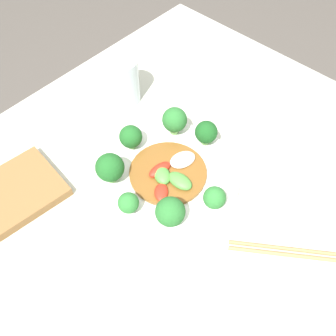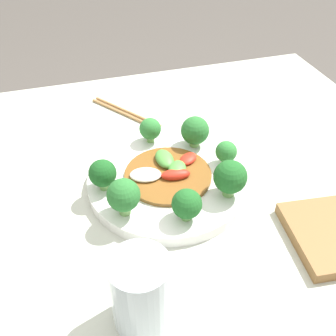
# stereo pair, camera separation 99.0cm
# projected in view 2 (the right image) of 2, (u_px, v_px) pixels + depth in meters

# --- Properties ---
(table) EXTENTS (1.05, 0.88, 0.72)m
(table) POSITION_uv_depth(u_px,v_px,m) (170.00, 288.00, 0.97)
(table) COLOR #B7BCAD
(table) RESTS_ON ground_plane
(plate) EXTENTS (0.29, 0.29, 0.02)m
(plate) POSITION_uv_depth(u_px,v_px,m) (168.00, 181.00, 0.72)
(plate) COLOR white
(plate) RESTS_ON table
(broccoli_east) EXTENTS (0.04, 0.04, 0.05)m
(broccoli_east) POSITION_uv_depth(u_px,v_px,m) (226.00, 152.00, 0.73)
(broccoli_east) COLOR #7AAD5B
(broccoli_east) RESTS_ON plate
(broccoli_southwest) EXTENTS (0.05, 0.05, 0.07)m
(broccoli_southwest) POSITION_uv_depth(u_px,v_px,m) (124.00, 196.00, 0.62)
(broccoli_southwest) COLOR #70A356
(broccoli_southwest) RESTS_ON plate
(broccoli_southeast) EXTENTS (0.06, 0.06, 0.07)m
(broccoli_southeast) POSITION_uv_depth(u_px,v_px,m) (230.00, 177.00, 0.65)
(broccoli_southeast) COLOR #70A356
(broccoli_southeast) RESTS_ON plate
(broccoli_west) EXTENTS (0.05, 0.05, 0.06)m
(broccoli_west) POSITION_uv_depth(u_px,v_px,m) (103.00, 174.00, 0.67)
(broccoli_west) COLOR #70A356
(broccoli_west) RESTS_ON plate
(broccoli_north) EXTENTS (0.04, 0.04, 0.05)m
(broccoli_north) POSITION_uv_depth(u_px,v_px,m) (150.00, 129.00, 0.78)
(broccoli_north) COLOR #7AAD5B
(broccoli_north) RESTS_ON plate
(broccoli_south) EXTENTS (0.05, 0.05, 0.06)m
(broccoli_south) POSITION_uv_depth(u_px,v_px,m) (187.00, 204.00, 0.62)
(broccoli_south) COLOR #70A356
(broccoli_south) RESTS_ON plate
(broccoli_northeast) EXTENTS (0.06, 0.06, 0.06)m
(broccoli_northeast) POSITION_uv_depth(u_px,v_px,m) (195.00, 131.00, 0.77)
(broccoli_northeast) COLOR #7AAD5B
(broccoli_northeast) RESTS_ON plate
(stirfry_center) EXTENTS (0.16, 0.16, 0.02)m
(stirfry_center) POSITION_uv_depth(u_px,v_px,m) (168.00, 172.00, 0.71)
(stirfry_center) COLOR brown
(stirfry_center) RESTS_ON plate
(drinking_glass) EXTENTS (0.08, 0.08, 0.12)m
(drinking_glass) POSITION_uv_depth(u_px,v_px,m) (141.00, 292.00, 0.49)
(drinking_glass) COLOR silver
(drinking_glass) RESTS_ON table
(chopsticks) EXTENTS (0.13, 0.18, 0.01)m
(chopsticks) POSITION_uv_depth(u_px,v_px,m) (125.00, 113.00, 0.92)
(chopsticks) COLOR #AD7F4C
(chopsticks) RESTS_ON table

